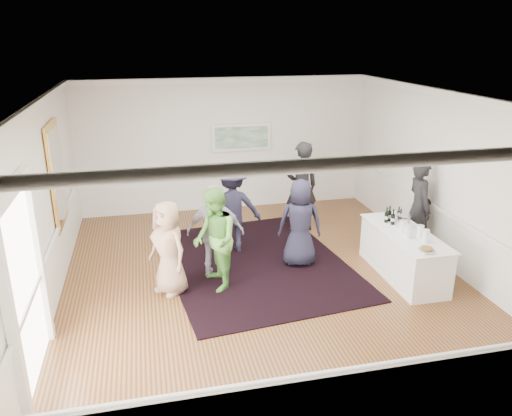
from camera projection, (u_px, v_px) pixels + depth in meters
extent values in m
plane|color=brown|center=(263.00, 279.00, 8.93)|extent=(8.00, 8.00, 0.00)
cube|color=white|center=(264.00, 98.00, 7.87)|extent=(7.00, 8.00, 0.02)
cube|color=white|center=(43.00, 209.00, 7.67)|extent=(0.02, 8.00, 3.20)
cube|color=white|center=(449.00, 181.00, 9.14)|extent=(0.02, 8.00, 3.20)
cube|color=white|center=(225.00, 145.00, 12.08)|extent=(7.00, 0.02, 3.20)
cube|color=white|center=(364.00, 320.00, 4.72)|extent=(7.00, 0.02, 3.20)
cube|color=#EEB146|center=(57.00, 175.00, 8.81)|extent=(0.04, 1.25, 1.85)
cube|color=white|center=(58.00, 175.00, 8.81)|extent=(0.01, 1.05, 1.65)
cube|color=white|center=(12.00, 328.00, 5.32)|extent=(0.10, 0.14, 2.40)
cube|color=white|center=(39.00, 262.00, 6.82)|extent=(0.10, 0.14, 2.40)
cube|color=white|center=(10.00, 191.00, 5.64)|extent=(0.10, 1.78, 0.16)
cube|color=white|center=(24.00, 291.00, 6.06)|extent=(0.02, 1.50, 2.40)
cube|color=white|center=(241.00, 137.00, 12.06)|extent=(1.44, 0.05, 0.66)
cube|color=#296F41|center=(242.00, 137.00, 12.03)|extent=(1.30, 0.01, 0.52)
cube|color=black|center=(255.00, 263.00, 9.54)|extent=(3.70, 4.60, 0.02)
cube|color=white|center=(403.00, 254.00, 8.94)|extent=(0.74, 2.03, 0.83)
cube|color=white|center=(406.00, 233.00, 8.80)|extent=(0.80, 2.09, 0.02)
imported|color=black|center=(419.00, 208.00, 9.67)|extent=(0.52, 0.74, 1.92)
imported|color=tan|center=(168.00, 248.00, 8.24)|extent=(0.88, 0.94, 1.62)
imported|color=#5DA943|center=(215.00, 240.00, 8.36)|extent=(0.77, 0.94, 1.78)
imported|color=#B7B3C8|center=(215.00, 232.00, 8.75)|extent=(1.08, 0.63, 1.72)
imported|color=#1F1E33|center=(232.00, 208.00, 9.82)|extent=(1.18, 0.69, 1.81)
imported|color=black|center=(301.00, 187.00, 10.84)|extent=(0.77, 0.55, 2.01)
imported|color=#1F1E33|center=(300.00, 223.00, 9.26)|extent=(0.91, 0.69, 1.66)
cylinder|color=#6EA83C|center=(408.00, 231.00, 8.53)|extent=(0.12, 0.12, 0.24)
cylinder|color=#C33F39|center=(420.00, 231.00, 8.52)|extent=(0.12, 0.12, 0.24)
cylinder|color=#8ABC43|center=(403.00, 227.00, 8.72)|extent=(0.12, 0.12, 0.24)
cylinder|color=white|center=(426.00, 236.00, 8.33)|extent=(0.12, 0.12, 0.24)
cylinder|color=silver|center=(403.00, 222.00, 8.95)|extent=(0.26, 0.26, 0.24)
imported|color=white|center=(427.00, 250.00, 7.98)|extent=(0.26, 0.26, 0.06)
cylinder|color=olive|center=(427.00, 249.00, 7.98)|extent=(0.19, 0.19, 0.04)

